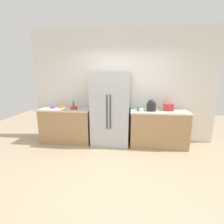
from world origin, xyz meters
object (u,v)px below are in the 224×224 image
at_px(bowl_a, 74,108).
at_px(bowl_c, 63,107).
at_px(toaster, 168,107).
at_px(rice_cooker, 151,106).
at_px(bottle_a, 73,105).
at_px(bowl_b, 53,107).
at_px(cup_b, 139,109).
at_px(cup_a, 141,110).
at_px(refrigerator, 110,109).

height_order(bowl_a, bowl_c, bowl_a).
bearing_deg(bowl_c, toaster, -1.01).
relative_size(rice_cooker, bowl_c, 1.83).
bearing_deg(bottle_a, rice_cooker, -2.93).
bearing_deg(bowl_b, bottle_a, 4.23).
bearing_deg(bowl_c, cup_b, -4.68).
distance_m(cup_b, bowl_a, 1.67).
relative_size(cup_b, bowl_a, 0.57).
height_order(cup_a, bowl_a, cup_a).
bearing_deg(bowl_a, bowl_b, 169.75).
xyz_separation_m(rice_cooker, cup_a, (-0.25, -0.14, -0.09)).
xyz_separation_m(cup_b, bowl_c, (-2.06, 0.17, -0.03)).
height_order(toaster, cup_b, toaster).
distance_m(rice_cooker, cup_a, 0.30).
height_order(refrigerator, bowl_c, refrigerator).
height_order(refrigerator, bottle_a, refrigerator).
bearing_deg(toaster, bowl_a, -176.56).
xyz_separation_m(toaster, bowl_b, (-3.04, -0.03, -0.06)).
bearing_deg(cup_a, bowl_a, 176.89).
bearing_deg(toaster, cup_a, -160.72).
height_order(cup_a, bowl_b, cup_a).
bearing_deg(bowl_b, cup_a, -5.00).
relative_size(cup_a, bowl_a, 0.53).
bearing_deg(refrigerator, bottle_a, 174.49).
height_order(rice_cooker, cup_a, rice_cooker).
bearing_deg(cup_a, refrigerator, 169.17).
height_order(toaster, cup_a, toaster).
relative_size(bowl_b, bowl_c, 0.96).
relative_size(rice_cooker, bowl_a, 1.57).
xyz_separation_m(rice_cooker, bowl_c, (-2.38, 0.15, -0.11)).
distance_m(refrigerator, cup_b, 0.72).
bearing_deg(bowl_b, refrigerator, -2.09).
height_order(toaster, bowl_c, toaster).
xyz_separation_m(refrigerator, rice_cooker, (1.03, -0.01, 0.13)).
bearing_deg(cup_b, bowl_b, 177.87).
bearing_deg(refrigerator, bowl_a, -176.76).
relative_size(refrigerator, rice_cooker, 6.52).
bearing_deg(refrigerator, bowl_c, 174.02).
bearing_deg(bowl_a, bottle_a, 112.42).
distance_m(refrigerator, bowl_b, 1.58).
height_order(bottle_a, cup_b, bottle_a).
bearing_deg(rice_cooker, bowl_b, 178.60).
bearing_deg(rice_cooker, bowl_a, -178.62).
bearing_deg(bottle_a, cup_a, -7.83).
xyz_separation_m(cup_a, cup_b, (-0.06, 0.12, 0.01)).
relative_size(toaster, cup_b, 2.19).
distance_m(toaster, cup_b, 0.76).
relative_size(refrigerator, cup_b, 18.03).
distance_m(bowl_b, bowl_c, 0.25).
bearing_deg(bowl_b, rice_cooker, -1.40).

